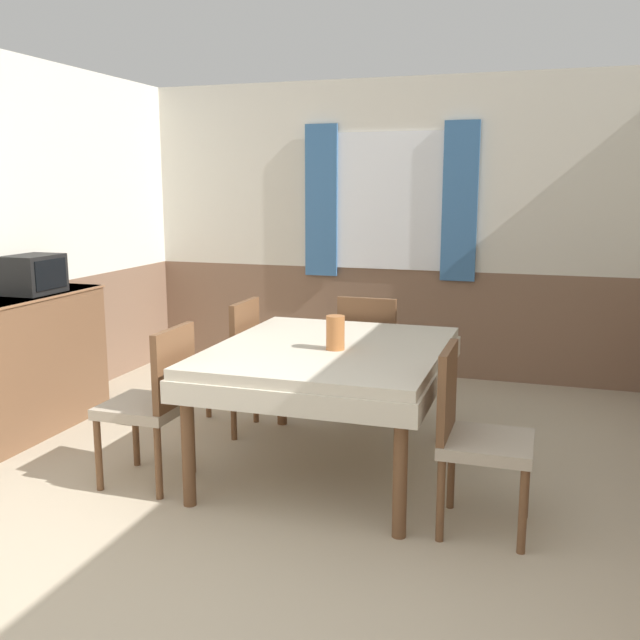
# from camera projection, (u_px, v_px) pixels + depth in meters

# --- Properties ---
(wall_back) EXTENTS (5.02, 0.10, 2.60)m
(wall_back) POSITION_uv_depth(u_px,v_px,m) (395.00, 228.00, 6.31)
(wall_back) COLOR silver
(wall_back) RESTS_ON ground_plane
(dining_table) EXTENTS (1.33, 1.58, 0.77)m
(dining_table) POSITION_uv_depth(u_px,v_px,m) (330.00, 363.00, 4.18)
(dining_table) COLOR beige
(dining_table) RESTS_ON ground_plane
(chair_left_far) EXTENTS (0.44, 0.44, 0.92)m
(chair_left_far) POSITION_uv_depth(u_px,v_px,m) (228.00, 359.00, 4.93)
(chair_left_far) COLOR brown
(chair_left_far) RESTS_ON ground_plane
(chair_right_near) EXTENTS (0.44, 0.44, 0.92)m
(chair_right_near) POSITION_uv_depth(u_px,v_px,m) (473.00, 432.00, 3.49)
(chair_right_near) COLOR brown
(chair_right_near) RESTS_ON ground_plane
(chair_head_window) EXTENTS (0.44, 0.44, 0.92)m
(chair_head_window) POSITION_uv_depth(u_px,v_px,m) (371.00, 352.00, 5.16)
(chair_head_window) COLOR brown
(chair_head_window) RESTS_ON ground_plane
(chair_left_near) EXTENTS (0.44, 0.44, 0.92)m
(chair_left_near) POSITION_uv_depth(u_px,v_px,m) (155.00, 399.00, 4.02)
(chair_left_near) COLOR brown
(chair_left_near) RESTS_ON ground_plane
(sideboard) EXTENTS (0.46, 1.20, 0.96)m
(sideboard) POSITION_uv_depth(u_px,v_px,m) (29.00, 362.00, 4.92)
(sideboard) COLOR brown
(sideboard) RESTS_ON ground_plane
(tv) EXTENTS (0.29, 0.38, 0.26)m
(tv) POSITION_uv_depth(u_px,v_px,m) (34.00, 274.00, 4.87)
(tv) COLOR black
(tv) RESTS_ON sideboard
(vase) EXTENTS (0.11, 0.11, 0.20)m
(vase) POSITION_uv_depth(u_px,v_px,m) (335.00, 333.00, 4.05)
(vase) COLOR #B26B38
(vase) RESTS_ON dining_table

